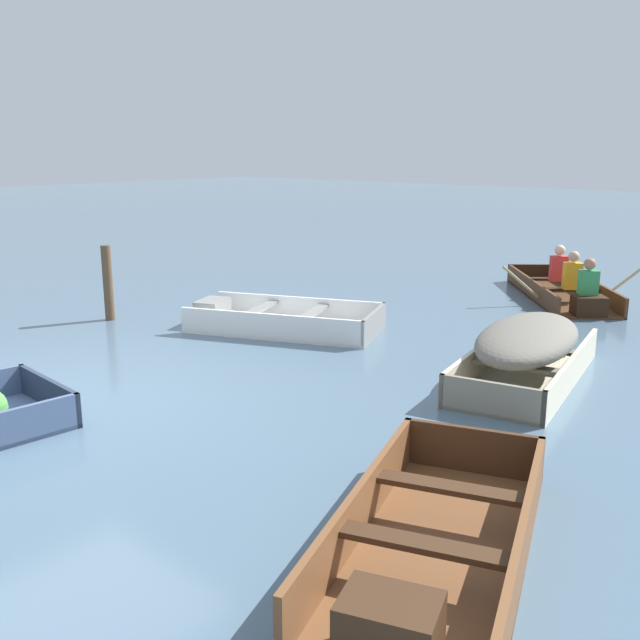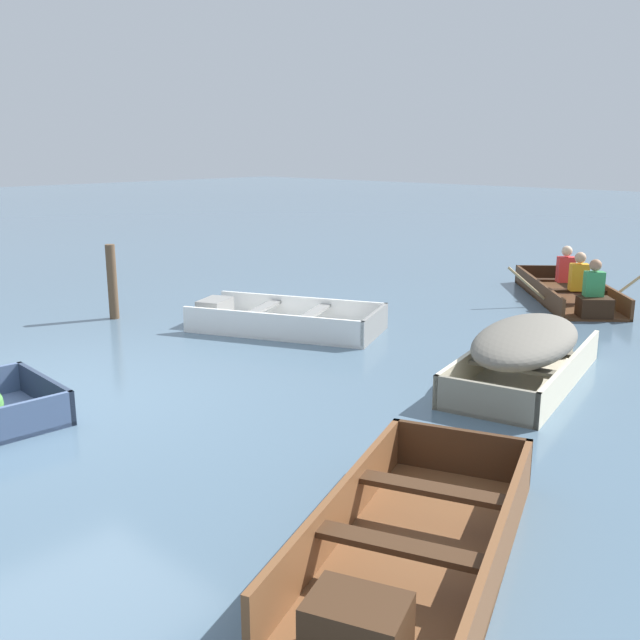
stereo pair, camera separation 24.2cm
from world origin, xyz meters
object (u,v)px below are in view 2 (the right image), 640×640
object	(u,v)px
skiff_cream_mid_moored	(526,347)
rowboat_dark_varnish_with_crew	(571,290)
skiff_wooden_brown_far_moored	(410,549)
mooring_post	(112,282)
skiff_white_near_moored	(278,320)

from	to	relation	value
skiff_cream_mid_moored	rowboat_dark_varnish_with_crew	distance (m)	4.56
skiff_wooden_brown_far_moored	mooring_post	xyz separation A→B (m)	(-7.22, 2.37, 0.42)
skiff_white_near_moored	skiff_cream_mid_moored	xyz separation A→B (m)	(3.69, 0.27, 0.26)
skiff_cream_mid_moored	rowboat_dark_varnish_with_crew	size ratio (longest dim) A/B	0.91
skiff_cream_mid_moored	skiff_wooden_brown_far_moored	distance (m)	4.07
skiff_wooden_brown_far_moored	mooring_post	size ratio (longest dim) A/B	2.44
skiff_white_near_moored	mooring_post	distance (m)	2.65
skiff_wooden_brown_far_moored	mooring_post	world-z (taller)	mooring_post
skiff_white_near_moored	skiff_cream_mid_moored	world-z (taller)	skiff_cream_mid_moored
skiff_white_near_moored	rowboat_dark_varnish_with_crew	bearing A→B (deg)	63.38
rowboat_dark_varnish_with_crew	mooring_post	xyz separation A→B (m)	(-4.61, -5.84, 0.36)
skiff_cream_mid_moored	mooring_post	size ratio (longest dim) A/B	2.52
skiff_white_near_moored	skiff_wooden_brown_far_moored	world-z (taller)	skiff_wooden_brown_far_moored
skiff_wooden_brown_far_moored	skiff_white_near_moored	bearing A→B (deg)	143.76
rowboat_dark_varnish_with_crew	skiff_white_near_moored	bearing A→B (deg)	-116.62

